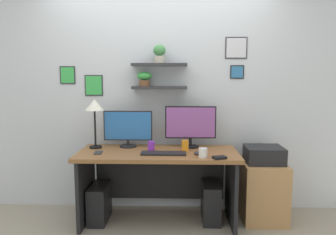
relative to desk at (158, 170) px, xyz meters
name	(u,v)px	position (x,y,z in m)	size (l,w,h in m)	color
ground_plane	(158,222)	(0.00, -0.05, -0.54)	(8.00, 8.00, 0.00)	gray
back_wall_assembly	(160,90)	(0.00, 0.38, 0.82)	(4.40, 0.24, 2.70)	silver
desk	(158,170)	(0.00, 0.00, 0.00)	(1.62, 0.68, 0.75)	brown
monitor_left	(128,128)	(-0.34, 0.16, 0.42)	(0.52, 0.18, 0.39)	black
monitor_right	(191,125)	(0.34, 0.16, 0.45)	(0.54, 0.18, 0.44)	black
keyboard	(164,153)	(0.06, -0.18, 0.22)	(0.44, 0.14, 0.02)	black
computer_mouse	(197,153)	(0.39, -0.17, 0.23)	(0.06, 0.09, 0.03)	#2D2D33
desk_lamp	(95,108)	(-0.68, 0.09, 0.63)	(0.20, 0.20, 0.52)	black
cell_phone	(98,153)	(-0.59, -0.14, 0.22)	(0.07, 0.14, 0.01)	#2D2D33
coffee_mug	(203,153)	(0.44, -0.29, 0.26)	(0.08, 0.08, 0.09)	white
pen_cup	(151,146)	(-0.07, -0.03, 0.26)	(0.07, 0.07, 0.10)	purple
scissors_tray	(219,158)	(0.59, -0.33, 0.22)	(0.12, 0.08, 0.02)	black
water_cup	(185,146)	(0.28, -0.01, 0.27)	(0.07, 0.07, 0.11)	orange
drawer_cabinet	(263,191)	(1.10, 0.05, -0.23)	(0.44, 0.50, 0.61)	tan
printer	(264,155)	(1.10, 0.05, 0.16)	(0.38, 0.34, 0.17)	black
computer_tower_left	(99,203)	(-0.62, -0.04, -0.35)	(0.18, 0.40, 0.38)	black
computer_tower_right	(211,202)	(0.55, 0.00, -0.34)	(0.18, 0.40, 0.40)	black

